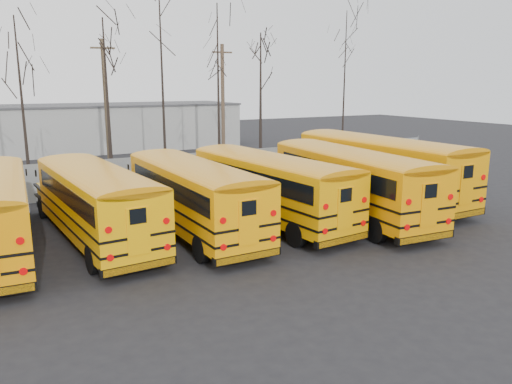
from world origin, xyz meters
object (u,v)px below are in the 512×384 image
bus_d (267,182)px  utility_pole_right (223,103)px  bus_b (94,197)px  bus_c (191,191)px  utility_pole_left (106,105)px  bus_e (348,177)px  bus_f (377,163)px

bus_d → utility_pole_right: (5.42, 16.22, 2.74)m
bus_b → bus_d: bearing=-10.8°
bus_c → bus_d: size_ratio=0.98×
utility_pole_left → utility_pole_right: 8.63m
bus_b → bus_d: size_ratio=0.97×
bus_e → bus_d: bearing=167.8°
bus_d → bus_f: (6.93, 0.80, 0.21)m
bus_c → bus_d: (3.50, -0.04, 0.02)m
utility_pole_left → utility_pole_right: bearing=8.2°
bus_c → bus_f: (10.43, 0.76, 0.23)m
bus_d → utility_pole_right: 17.32m
bus_f → utility_pole_left: 18.59m
bus_b → utility_pole_right: (12.57, 15.45, 2.78)m
bus_d → bus_e: size_ratio=0.96×
bus_d → utility_pole_right: utility_pole_right is taller
bus_b → bus_d: 7.19m
utility_pole_left → utility_pole_right: (8.63, 0.04, -0.02)m
bus_d → utility_pole_left: bearing=95.9°
bus_b → utility_pole_right: bearing=46.2°
bus_c → utility_pole_right: (8.92, 16.18, 2.76)m
bus_c → utility_pole_right: utility_pole_right is taller
bus_e → utility_pole_left: utility_pole_left is taller
bus_b → bus_c: 3.72m
utility_pole_right → bus_b: bearing=-126.5°
bus_f → utility_pole_left: bearing=122.1°
bus_b → bus_c: (3.65, -0.73, 0.02)m
bus_c → utility_pole_left: size_ratio=1.22×
bus_b → utility_pole_left: bearing=71.0°
bus_e → utility_pole_left: (-6.80, 17.22, 2.67)m
bus_d → bus_e: bearing=-21.5°
bus_b → bus_f: 14.08m
bus_b → bus_f: (14.07, 0.03, 0.25)m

